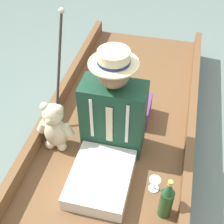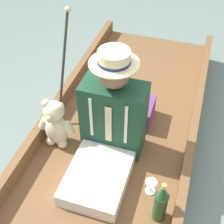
{
  "view_description": "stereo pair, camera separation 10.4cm",
  "coord_description": "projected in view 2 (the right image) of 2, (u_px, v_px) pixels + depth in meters",
  "views": [
    {
      "loc": [
        -0.35,
        1.49,
        1.93
      ],
      "look_at": [
        0.0,
        0.04,
        0.52
      ],
      "focal_mm": 50.0,
      "sensor_mm": 36.0,
      "label": 1
    },
    {
      "loc": [
        -0.45,
        1.46,
        1.93
      ],
      "look_at": [
        0.0,
        0.04,
        0.52
      ],
      "focal_mm": 50.0,
      "sensor_mm": 36.0,
      "label": 2
    }
  ],
  "objects": [
    {
      "name": "punt_boat",
      "position": [
        114.0,
        150.0,
        2.37
      ],
      "size": [
        1.15,
        3.22,
        0.28
      ],
      "color": "brown",
      "rests_on": "ground_plane"
    },
    {
      "name": "champagne_bottle",
      "position": [
        161.0,
        203.0,
        1.8
      ],
      "size": [
        0.08,
        0.08,
        0.34
      ],
      "color": "#1E4723",
      "rests_on": "punt_boat"
    },
    {
      "name": "ground_plane",
      "position": [
        114.0,
        157.0,
        2.44
      ],
      "size": [
        16.0,
        16.0,
        0.0
      ],
      "primitive_type": "plane",
      "color": "slate"
    },
    {
      "name": "wine_glass",
      "position": [
        151.0,
        185.0,
        1.98
      ],
      "size": [
        0.08,
        0.08,
        0.1
      ],
      "color": "silver",
      "rests_on": "punt_boat"
    },
    {
      "name": "seated_person",
      "position": [
        110.0,
        125.0,
        2.07
      ],
      "size": [
        0.43,
        0.75,
        0.81
      ],
      "rotation": [
        0.0,
        0.0,
        0.2
      ],
      "color": "white",
      "rests_on": "punt_boat"
    },
    {
      "name": "seat_cushion",
      "position": [
        129.0,
        109.0,
        2.48
      ],
      "size": [
        0.38,
        0.27,
        0.17
      ],
      "color": "#6B3875",
      "rests_on": "punt_boat"
    },
    {
      "name": "walking_cane",
      "position": [
        64.0,
        59.0,
        2.3
      ],
      "size": [
        0.04,
        0.4,
        0.82
      ],
      "color": "#2D2823",
      "rests_on": "punt_boat"
    },
    {
      "name": "teddy_bear",
      "position": [
        56.0,
        124.0,
        2.21
      ],
      "size": [
        0.28,
        0.17,
        0.4
      ],
      "color": "beige",
      "rests_on": "punt_boat"
    }
  ]
}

